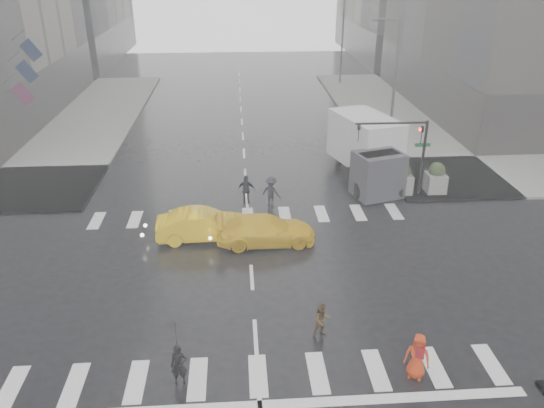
{
  "coord_description": "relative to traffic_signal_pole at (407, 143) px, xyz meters",
  "views": [
    {
      "loc": [
        -0.47,
        -19.55,
        12.67
      ],
      "look_at": [
        1.02,
        2.0,
        2.55
      ],
      "focal_mm": 35.0,
      "sensor_mm": 36.0,
      "label": 1
    }
  ],
  "objects": [
    {
      "name": "pedestrian_far_a",
      "position": [
        -9.03,
        -0.41,
        -2.37
      ],
      "size": [
        1.09,
        0.78,
        1.69
      ],
      "primitive_type": "imported",
      "rotation": [
        0.0,
        0.0,
        2.95
      ],
      "color": "black",
      "rests_on": "ground"
    },
    {
      "name": "traffic_signal_pole",
      "position": [
        0.0,
        0.0,
        0.0
      ],
      "size": [
        4.45,
        0.42,
        4.5
      ],
      "color": "black",
      "rests_on": "ground"
    },
    {
      "name": "pedestrian_black",
      "position": [
        -11.56,
        -14.14,
        -1.54
      ],
      "size": [
        0.96,
        0.98,
        2.43
      ],
      "rotation": [
        0.0,
        0.0,
        0.0
      ],
      "color": "black",
      "rests_on": "ground"
    },
    {
      "name": "taxi_rear",
      "position": [
        -8.21,
        -4.98,
        -2.52
      ],
      "size": [
        4.26,
        2.05,
        1.38
      ],
      "primitive_type": "imported",
      "rotation": [
        0.0,
        0.0,
        1.6
      ],
      "color": "yellow",
      "rests_on": "ground"
    },
    {
      "name": "box_truck",
      "position": [
        -1.52,
        2.56,
        -1.19
      ],
      "size": [
        2.68,
        7.15,
        3.8
      ],
      "rotation": [
        0.0,
        0.0,
        0.29
      ],
      "color": "silver",
      "rests_on": "ground"
    },
    {
      "name": "ground",
      "position": [
        -9.01,
        -8.01,
        -3.22
      ],
      "size": [
        120.0,
        120.0,
        0.0
      ],
      "primitive_type": "plane",
      "color": "black",
      "rests_on": "ground"
    },
    {
      "name": "planter_mid",
      "position": [
        -0.01,
        0.19,
        -2.23
      ],
      "size": [
        1.1,
        1.1,
        1.8
      ],
      "color": "gray",
      "rests_on": "ground"
    },
    {
      "name": "road_markings",
      "position": [
        -9.01,
        -8.01,
        -3.21
      ],
      "size": [
        18.0,
        48.0,
        0.01
      ],
      "primitive_type": null,
      "color": "silver",
      "rests_on": "ground"
    },
    {
      "name": "pedestrian_brown",
      "position": [
        -6.58,
        -12.12,
        -2.51
      ],
      "size": [
        0.8,
        0.7,
        1.42
      ],
      "primitive_type": "imported",
      "rotation": [
        0.0,
        0.0,
        0.26
      ],
      "color": "#443018",
      "rests_on": "ground"
    },
    {
      "name": "pedestrian_orange",
      "position": [
        -3.8,
        -14.39,
        -2.37
      ],
      "size": [
        0.96,
        0.82,
        1.67
      ],
      "rotation": [
        0.0,
        0.0,
        -0.43
      ],
      "color": "red",
      "rests_on": "ground"
    },
    {
      "name": "planter_east",
      "position": [
        1.99,
        0.19,
        -2.23
      ],
      "size": [
        1.1,
        1.1,
        1.8
      ],
      "color": "gray",
      "rests_on": "ground"
    },
    {
      "name": "planter_west",
      "position": [
        -2.01,
        0.19,
        -2.23
      ],
      "size": [
        1.1,
        1.1,
        1.8
      ],
      "color": "gray",
      "rests_on": "ground"
    },
    {
      "name": "taxi_mid",
      "position": [
        -11.26,
        -4.35,
        -2.47
      ],
      "size": [
        4.61,
        1.84,
        1.49
      ],
      "primitive_type": "imported",
      "rotation": [
        0.0,
        0.0,
        1.63
      ],
      "color": "yellow",
      "rests_on": "ground"
    },
    {
      "name": "street_lamp_far",
      "position": [
        1.86,
        29.99,
        1.73
      ],
      "size": [
        2.15,
        0.22,
        9.0
      ],
      "color": "#59595B",
      "rests_on": "ground"
    },
    {
      "name": "street_lamp_near",
      "position": [
        1.86,
        9.99,
        1.73
      ],
      "size": [
        2.15,
        0.22,
        9.0
      ],
      "color": "#59595B",
      "rests_on": "ground"
    },
    {
      "name": "flag_cluster",
      "position": [
        -24.09,
        10.49,
        2.42
      ],
      "size": [
        2.87,
        3.06,
        4.69
      ],
      "color": "#59595B",
      "rests_on": "ground"
    },
    {
      "name": "sidewalk_ne",
      "position": [
        10.49,
        9.49,
        -3.14
      ],
      "size": [
        35.0,
        35.0,
        0.15
      ],
      "primitive_type": "cube",
      "color": "gray",
      "rests_on": "ground"
    },
    {
      "name": "pedestrian_far_b",
      "position": [
        -7.66,
        -0.84,
        -2.34
      ],
      "size": [
        1.29,
        1.13,
        1.74
      ],
      "primitive_type": "imported",
      "rotation": [
        0.0,
        0.0,
        2.58
      ],
      "color": "black",
      "rests_on": "ground"
    }
  ]
}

